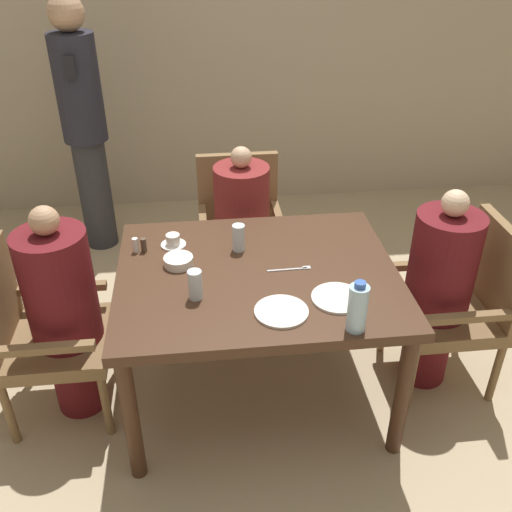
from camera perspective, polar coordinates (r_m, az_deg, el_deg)
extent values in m
plane|color=tan|center=(3.09, 0.11, -12.96)|extent=(16.00, 16.00, 0.00)
cube|color=tan|center=(4.57, -3.49, 21.95)|extent=(8.00, 0.06, 2.80)
cube|color=#422819|center=(2.64, 0.13, -1.98)|extent=(1.29, 1.05, 0.05)
cylinder|color=#422819|center=(2.53, -12.40, -15.63)|extent=(0.07, 0.07, 0.68)
cylinder|color=#422819|center=(2.64, 14.43, -13.35)|extent=(0.07, 0.07, 0.68)
cylinder|color=#422819|center=(3.23, -11.24, -3.44)|extent=(0.07, 0.07, 0.68)
cylinder|color=#422819|center=(3.33, 9.26, -2.14)|extent=(0.07, 0.07, 0.68)
cube|color=brown|center=(2.89, -19.20, -8.14)|extent=(0.50, 0.50, 0.07)
cube|color=brown|center=(2.98, -18.97, -3.04)|extent=(0.45, 0.04, 0.04)
cube|color=brown|center=(2.63, -20.65, -8.70)|extent=(0.45, 0.04, 0.04)
cylinder|color=brown|center=(3.15, -13.92, -8.52)|extent=(0.04, 0.04, 0.36)
cylinder|color=brown|center=(2.83, -14.76, -14.22)|extent=(0.04, 0.04, 0.36)
cylinder|color=brown|center=(3.25, -21.66, -8.74)|extent=(0.04, 0.04, 0.36)
cylinder|color=brown|center=(2.94, -23.47, -14.22)|extent=(0.04, 0.04, 0.36)
cylinder|color=#5B1419|center=(3.00, -17.46, -10.80)|extent=(0.24, 0.24, 0.43)
cylinder|color=#5B1419|center=(2.70, -19.11, -3.01)|extent=(0.32, 0.32, 0.55)
sphere|color=tan|center=(2.53, -20.43, 3.34)|extent=(0.13, 0.13, 0.13)
cube|color=brown|center=(3.51, -1.46, 1.37)|extent=(0.50, 0.50, 0.07)
cube|color=brown|center=(3.59, -1.86, 6.81)|extent=(0.50, 0.05, 0.45)
cube|color=brown|center=(3.46, 2.29, 3.80)|extent=(0.04, 0.45, 0.04)
cube|color=brown|center=(3.42, -5.32, 3.38)|extent=(0.04, 0.45, 0.04)
cylinder|color=brown|center=(3.46, 2.54, -3.35)|extent=(0.04, 0.04, 0.36)
cylinder|color=brown|center=(3.43, -4.72, -3.82)|extent=(0.04, 0.04, 0.36)
cylinder|color=brown|center=(3.83, 1.54, 0.39)|extent=(0.04, 0.04, 0.36)
cylinder|color=brown|center=(3.80, -5.01, 0.00)|extent=(0.04, 0.04, 0.36)
cylinder|color=maroon|center=(3.55, -1.33, -1.66)|extent=(0.24, 0.24, 0.43)
cylinder|color=maroon|center=(3.32, -1.43, 4.99)|extent=(0.32, 0.32, 0.49)
sphere|color=tan|center=(3.20, -1.50, 9.85)|extent=(0.12, 0.12, 0.12)
cube|color=brown|center=(3.06, 18.27, -5.54)|extent=(0.50, 0.50, 0.07)
cube|color=brown|center=(3.02, 23.06, -1.12)|extent=(0.05, 0.50, 0.45)
cube|color=brown|center=(2.81, 20.55, -5.78)|extent=(0.45, 0.04, 0.04)
cube|color=brown|center=(3.14, 17.18, -0.80)|extent=(0.45, 0.04, 0.04)
cylinder|color=brown|center=(2.96, 15.23, -11.83)|extent=(0.04, 0.04, 0.36)
cylinder|color=brown|center=(3.27, 12.66, -6.66)|extent=(0.04, 0.04, 0.36)
cylinder|color=brown|center=(3.14, 22.84, -10.68)|extent=(0.04, 0.04, 0.36)
cylinder|color=brown|center=(3.43, 19.65, -5.91)|extent=(0.04, 0.04, 0.36)
cylinder|color=#5B1419|center=(3.15, 16.71, -8.30)|extent=(0.24, 0.24, 0.43)
cylinder|color=#5B1419|center=(2.87, 18.17, -0.86)|extent=(0.32, 0.32, 0.53)
sphere|color=beige|center=(2.72, 19.31, 5.00)|extent=(0.13, 0.13, 0.13)
cylinder|color=#2D2D33|center=(4.27, -15.76, 6.03)|extent=(0.22, 0.22, 0.81)
cylinder|color=#23232D|center=(4.02, -17.35, 15.70)|extent=(0.29, 0.29, 0.69)
sphere|color=tan|center=(3.92, -18.48, 22.08)|extent=(0.22, 0.22, 0.22)
cube|color=black|center=(3.81, -18.17, 17.45)|extent=(0.07, 0.01, 0.14)
cylinder|color=white|center=(2.37, 2.55, -5.56)|extent=(0.23, 0.23, 0.01)
cylinder|color=white|center=(2.47, 8.16, -4.18)|extent=(0.23, 0.23, 0.01)
cylinder|color=white|center=(2.85, -8.25, 1.13)|extent=(0.13, 0.13, 0.01)
cylinder|color=white|center=(2.84, -8.30, 1.66)|extent=(0.07, 0.07, 0.05)
cylinder|color=white|center=(2.68, -7.76, -0.50)|extent=(0.14, 0.14, 0.04)
cylinder|color=#A3C6DB|center=(2.26, 10.11, -5.19)|extent=(0.08, 0.08, 0.20)
cylinder|color=#3359B2|center=(2.19, 10.38, -2.83)|extent=(0.04, 0.04, 0.02)
cylinder|color=silver|center=(2.76, -1.75, 1.85)|extent=(0.06, 0.06, 0.13)
cylinder|color=silver|center=(2.43, -6.10, -2.87)|extent=(0.06, 0.06, 0.13)
cylinder|color=white|center=(2.81, -11.97, 1.08)|extent=(0.03, 0.03, 0.07)
cylinder|color=#4C3D2D|center=(2.81, -11.17, 1.09)|extent=(0.03, 0.03, 0.07)
cube|color=silver|center=(2.64, 3.12, -1.37)|extent=(0.19, 0.01, 0.00)
cube|color=silver|center=(2.65, 5.11, -1.21)|extent=(0.04, 0.02, 0.00)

